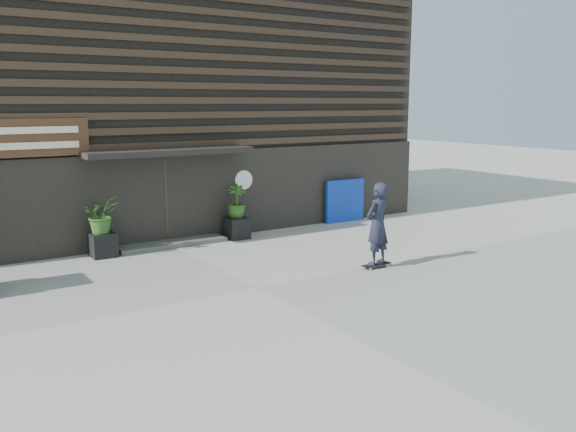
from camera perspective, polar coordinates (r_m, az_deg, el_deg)
ground at (r=12.77m, az=-3.00°, el=-6.80°), size 80.00×80.00×0.00m
entrance_step at (r=16.76m, az=-10.90°, el=-2.54°), size 3.00×0.80×0.12m
planter_pot_left at (r=15.93m, az=-16.99°, el=-2.62°), size 0.60×0.60×0.60m
bamboo_left at (r=15.78m, az=-17.15°, el=0.14°), size 0.86×0.75×0.96m
planter_pot_right at (r=17.31m, az=-4.84°, el=-1.15°), size 0.60×0.60×0.60m
bamboo_right at (r=17.17m, az=-4.88°, el=1.40°), size 0.54×0.54×0.96m
blue_tarp at (r=19.72m, az=5.36°, el=1.43°), size 1.47×0.14×1.38m
building at (r=21.41m, az=-16.80°, el=10.63°), size 18.00×11.00×8.00m
skateboarder at (r=14.18m, az=8.41°, el=-0.75°), size 0.79×0.62×2.02m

